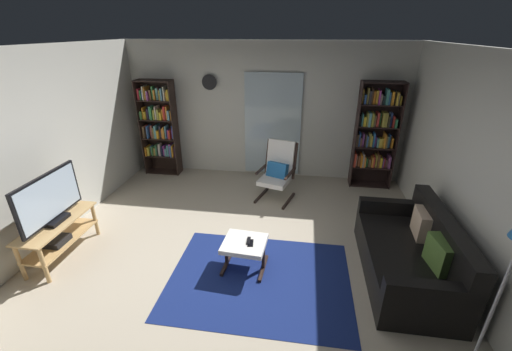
{
  "coord_description": "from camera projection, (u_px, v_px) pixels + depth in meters",
  "views": [
    {
      "loc": [
        0.75,
        -3.29,
        2.77
      ],
      "look_at": [
        0.15,
        0.77,
        0.9
      ],
      "focal_mm": 22.57,
      "sensor_mm": 36.0,
      "label": 1
    }
  ],
  "objects": [
    {
      "name": "bookshelf_near_tv",
      "position": [
        159.0,
        125.0,
        6.43
      ],
      "size": [
        0.71,
        0.3,
        1.9
      ],
      "color": "black",
      "rests_on": "ground"
    },
    {
      "name": "leather_sofa",
      "position": [
        411.0,
        256.0,
        3.85
      ],
      "size": [
        0.89,
        1.77,
        0.84
      ],
      "color": "black",
      "rests_on": "ground"
    },
    {
      "name": "wall_clock",
      "position": [
        209.0,
        82.0,
        6.12
      ],
      "size": [
        0.29,
        0.03,
        0.29
      ],
      "color": "silver"
    },
    {
      "name": "lounge_armchair",
      "position": [
        278.0,
        169.0,
        5.62
      ],
      "size": [
        0.72,
        0.78,
        1.02
      ],
      "color": "black",
      "rests_on": "ground"
    },
    {
      "name": "ottoman",
      "position": [
        245.0,
        246.0,
        3.98
      ],
      "size": [
        0.55,
        0.51,
        0.39
      ],
      "color": "white",
      "rests_on": "ground"
    },
    {
      "name": "bookshelf_near_sofa",
      "position": [
        375.0,
        132.0,
        5.86
      ],
      "size": [
        0.74,
        0.3,
        1.96
      ],
      "color": "black",
      "rests_on": "ground"
    },
    {
      "name": "tv_remote",
      "position": [
        249.0,
        241.0,
        3.96
      ],
      "size": [
        0.05,
        0.15,
        0.02
      ],
      "primitive_type": "cube",
      "rotation": [
        0.0,
        0.0,
        0.04
      ],
      "color": "black",
      "rests_on": "ottoman"
    },
    {
      "name": "wall_right",
      "position": [
        490.0,
        186.0,
        3.31
      ],
      "size": [
        0.06,
        6.0,
        2.6
      ],
      "primitive_type": "cube",
      "color": "beige",
      "rests_on": "ground"
    },
    {
      "name": "glass_door_panel",
      "position": [
        272.0,
        125.0,
        6.3
      ],
      "size": [
        1.1,
        0.01,
        2.0
      ],
      "primitive_type": "cube",
      "color": "silver"
    },
    {
      "name": "television",
      "position": [
        50.0,
        200.0,
        3.99
      ],
      "size": [
        0.2,
        1.02,
        0.65
      ],
      "color": "black",
      "rests_on": "tv_stand"
    },
    {
      "name": "wall_left",
      "position": [
        23.0,
        158.0,
        4.03
      ],
      "size": [
        0.06,
        6.0,
        2.6
      ],
      "primitive_type": "cube",
      "color": "beige",
      "rests_on": "ground"
    },
    {
      "name": "cell_phone",
      "position": [
        251.0,
        243.0,
        3.92
      ],
      "size": [
        0.08,
        0.15,
        0.01
      ],
      "primitive_type": "cube",
      "rotation": [
        0.0,
        0.0,
        0.11
      ],
      "color": "black",
      "rests_on": "ottoman"
    },
    {
      "name": "ground_plane",
      "position": [
        236.0,
        261.0,
        4.21
      ],
      "size": [
        7.02,
        7.02,
        0.0
      ],
      "primitive_type": "plane",
      "color": "#B4A790"
    },
    {
      "name": "area_rug",
      "position": [
        259.0,
        279.0,
        3.92
      ],
      "size": [
        2.18,
        1.64,
        0.01
      ],
      "primitive_type": "cube",
      "color": "navy",
      "rests_on": "ground"
    },
    {
      "name": "wall_back",
      "position": [
        265.0,
        112.0,
        6.28
      ],
      "size": [
        5.6,
        0.06,
        2.6
      ],
      "primitive_type": "cube",
      "color": "beige",
      "rests_on": "ground"
    },
    {
      "name": "tv_stand",
      "position": [
        59.0,
        234.0,
        4.19
      ],
      "size": [
        0.41,
        1.1,
        0.52
      ],
      "color": "tan",
      "rests_on": "ground"
    }
  ]
}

